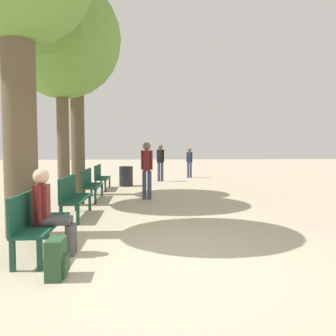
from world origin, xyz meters
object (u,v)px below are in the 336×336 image
(bench_row_3, at_px, (100,175))
(pedestrian_mid, at_px, (147,167))
(tree_row_1, at_px, (61,39))
(tree_row_2, at_px, (76,51))
(bench_row_0, at_px, (37,217))
(bench_row_1, at_px, (72,194))
(pedestrian_far, at_px, (189,161))
(person_seated, at_px, (50,209))
(backpack, at_px, (57,259))
(bench_row_2, at_px, (90,182))
(trash_bin, at_px, (126,176))
(pedestrian_near, at_px, (160,160))

(bench_row_3, relative_size, pedestrian_mid, 0.92)
(tree_row_1, xyz_separation_m, tree_row_2, (0.00, 2.02, 0.29))
(bench_row_0, bearing_deg, bench_row_1, 90.00)
(bench_row_3, distance_m, pedestrian_far, 6.11)
(bench_row_0, xyz_separation_m, bench_row_3, (0.00, 7.42, 0.00))
(person_seated, xyz_separation_m, backpack, (0.31, -0.86, -0.44))
(bench_row_1, relative_size, bench_row_3, 1.00)
(bench_row_1, height_order, backpack, bench_row_1)
(person_seated, bearing_deg, bench_row_1, 94.97)
(bench_row_0, relative_size, bench_row_1, 1.00)
(person_seated, xyz_separation_m, pedestrian_mid, (1.47, 5.06, 0.32))
(backpack, distance_m, pedestrian_mid, 6.09)
(bench_row_2, bearing_deg, bench_row_1, -90.00)
(pedestrian_mid, bearing_deg, bench_row_0, -109.03)
(pedestrian_mid, relative_size, pedestrian_far, 1.11)
(tree_row_1, relative_size, trash_bin, 7.42)
(bench_row_2, distance_m, pedestrian_mid, 1.76)
(tree_row_1, relative_size, pedestrian_mid, 3.49)
(person_seated, relative_size, pedestrian_far, 0.81)
(pedestrian_near, xyz_separation_m, trash_bin, (-1.51, -1.83, -0.58))
(person_seated, relative_size, pedestrian_mid, 0.73)
(bench_row_3, height_order, tree_row_1, tree_row_1)
(pedestrian_near, bearing_deg, tree_row_2, -125.28)
(bench_row_1, xyz_separation_m, tree_row_2, (-0.55, 3.62, 4.18))
(bench_row_2, xyz_separation_m, tree_row_2, (-0.55, 1.14, 4.18))
(pedestrian_mid, bearing_deg, bench_row_2, 179.15)
(tree_row_2, bearing_deg, bench_row_0, -84.80)
(bench_row_0, bearing_deg, trash_bin, 83.92)
(tree_row_1, relative_size, tree_row_2, 0.98)
(bench_row_3, distance_m, backpack, 8.45)
(tree_row_2, xyz_separation_m, pedestrian_near, (2.96, 4.19, -3.72))
(bench_row_0, distance_m, pedestrian_far, 12.66)
(bench_row_1, xyz_separation_m, tree_row_1, (-0.55, 1.59, 3.89))
(bench_row_1, bearing_deg, trash_bin, 81.44)
(bench_row_1, height_order, bench_row_2, same)
(bench_row_2, height_order, trash_bin, bench_row_2)
(bench_row_2, relative_size, tree_row_2, 0.26)
(bench_row_1, distance_m, tree_row_2, 5.56)
(pedestrian_mid, distance_m, pedestrian_far, 7.45)
(bench_row_1, relative_size, tree_row_2, 0.26)
(backpack, height_order, trash_bin, trash_bin)
(tree_row_2, xyz_separation_m, pedestrian_far, (4.58, 5.91, -3.82))
(pedestrian_mid, relative_size, trash_bin, 2.13)
(bench_row_1, bearing_deg, backpack, -81.29)
(trash_bin, bearing_deg, bench_row_0, -96.08)
(pedestrian_near, distance_m, pedestrian_far, 2.37)
(backpack, height_order, pedestrian_far, pedestrian_far)
(bench_row_0, xyz_separation_m, pedestrian_mid, (1.70, 4.92, 0.46))
(tree_row_1, bearing_deg, bench_row_1, -70.82)
(tree_row_1, bearing_deg, person_seated, -79.47)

